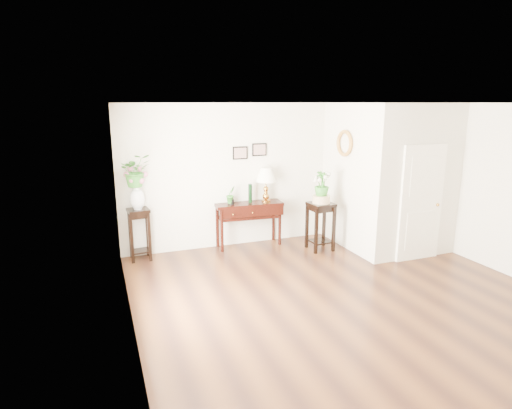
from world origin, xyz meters
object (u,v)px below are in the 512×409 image
plant_stand_b (320,226)px  console_table (249,224)px  table_lamp (266,184)px  plant_stand_a (140,234)px

plant_stand_b → console_table: bearing=149.8°
table_lamp → plant_stand_a: (-2.48, -0.03, -0.76)m
plant_stand_a → plant_stand_b: size_ratio=1.02×
console_table → plant_stand_b: 1.41m
table_lamp → console_table: bearing=180.0°
console_table → table_lamp: 0.87m
table_lamp → plant_stand_a: size_ratio=0.72×
console_table → table_lamp: (0.37, 0.00, 0.79)m
plant_stand_a → plant_stand_b: 3.40m
plant_stand_a → plant_stand_b: bearing=-11.6°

